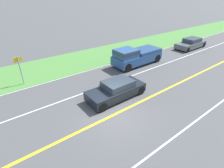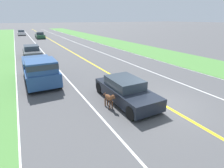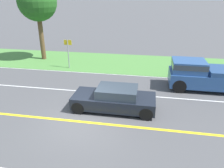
{
  "view_description": "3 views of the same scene",
  "coord_description": "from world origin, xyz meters",
  "px_view_note": "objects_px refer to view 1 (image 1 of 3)",
  "views": [
    {
      "loc": [
        -6.96,
        5.6,
        7.05
      ],
      "look_at": [
        1.76,
        -1.05,
        1.08
      ],
      "focal_mm": 28.0,
      "sensor_mm": 36.0,
      "label": 1
    },
    {
      "loc": [
        6.39,
        6.24,
        4.38
      ],
      "look_at": [
        2.01,
        -2.03,
        0.85
      ],
      "focal_mm": 28.0,
      "sensor_mm": 36.0,
      "label": 2
    },
    {
      "loc": [
        -8.79,
        -3.0,
        5.86
      ],
      "look_at": [
        2.31,
        -1.01,
        1.15
      ],
      "focal_mm": 35.0,
      "sensor_mm": 36.0,
      "label": 3
    }
  ],
  "objects_px": {
    "dog": "(104,86)",
    "street_sign": "(20,67)",
    "ego_car": "(116,90)",
    "pickup_truck": "(136,56)",
    "car_trailing_near": "(191,43)"
  },
  "relations": [
    {
      "from": "dog",
      "to": "pickup_truck",
      "type": "bearing_deg",
      "value": -72.22
    },
    {
      "from": "pickup_truck",
      "to": "ego_car",
      "type": "bearing_deg",
      "value": 124.22
    },
    {
      "from": "dog",
      "to": "street_sign",
      "type": "bearing_deg",
      "value": 35.67
    },
    {
      "from": "car_trailing_near",
      "to": "street_sign",
      "type": "bearing_deg",
      "value": 82.2
    },
    {
      "from": "pickup_truck",
      "to": "car_trailing_near",
      "type": "height_order",
      "value": "pickup_truck"
    },
    {
      "from": "ego_car",
      "to": "street_sign",
      "type": "height_order",
      "value": "street_sign"
    },
    {
      "from": "pickup_truck",
      "to": "dog",
      "type": "bearing_deg",
      "value": 114.01
    },
    {
      "from": "ego_car",
      "to": "dog",
      "type": "relative_size",
      "value": 3.9
    },
    {
      "from": "ego_car",
      "to": "pickup_truck",
      "type": "xyz_separation_m",
      "value": [
        3.78,
        -5.55,
        0.35
      ]
    },
    {
      "from": "street_sign",
      "to": "pickup_truck",
      "type": "bearing_deg",
      "value": -103.67
    },
    {
      "from": "car_trailing_near",
      "to": "dog",
      "type": "bearing_deg",
      "value": 98.37
    },
    {
      "from": "pickup_truck",
      "to": "street_sign",
      "type": "bearing_deg",
      "value": 76.33
    },
    {
      "from": "ego_car",
      "to": "street_sign",
      "type": "distance_m",
      "value": 8.07
    },
    {
      "from": "ego_car",
      "to": "pickup_truck",
      "type": "distance_m",
      "value": 6.72
    },
    {
      "from": "ego_car",
      "to": "street_sign",
      "type": "bearing_deg",
      "value": 37.96
    }
  ]
}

